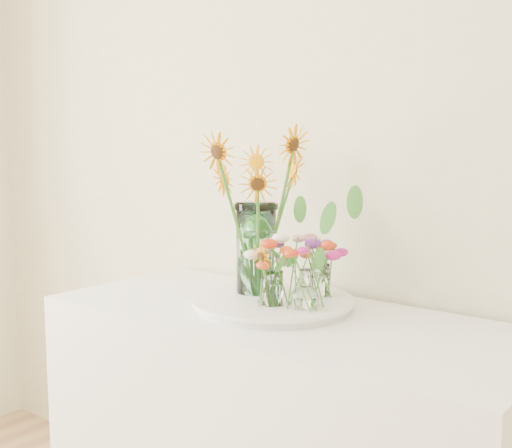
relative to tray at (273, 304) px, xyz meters
The scene contains 9 objects.
tray is the anchor object (origin of this frame).
mason_jar 0.17m from the tray, 161.58° to the left, with size 0.12×0.12×0.28m, color #B5EDDB.
sunflower_bouquet 0.28m from the tray, 161.58° to the left, with size 0.54×0.54×0.51m, color #FB9B05, non-canonical shape.
small_vase_a 0.10m from the tray, 54.08° to the right, with size 0.06×0.06×0.10m, color white.
wildflower_posy_a 0.14m from the tray, 54.08° to the right, with size 0.18×0.18×0.19m, color red, non-canonical shape.
small_vase_b 0.16m from the tray, 15.09° to the right, with size 0.08×0.08×0.11m, color white, non-canonical shape.
wildflower_posy_b 0.18m from the tray, 15.09° to the right, with size 0.21×0.21×0.20m, color red, non-canonical shape.
small_vase_c 0.16m from the tray, 50.48° to the left, with size 0.06×0.06×0.10m, color white.
wildflower_posy_c 0.18m from the tray, 50.48° to the left, with size 0.18×0.18×0.19m, color red, non-canonical shape.
Camera 1 is at (0.93, 0.51, 1.38)m, focal length 45.00 mm.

